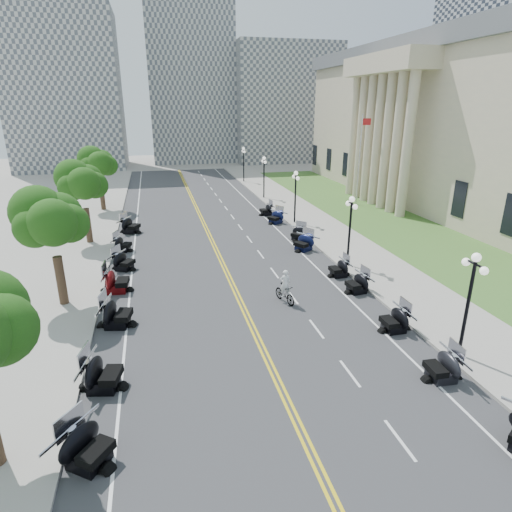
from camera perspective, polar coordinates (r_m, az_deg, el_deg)
ground at (r=25.30m, az=-2.05°, el=-6.21°), size 160.00×160.00×0.00m
road at (r=34.45m, az=-5.36°, el=0.89°), size 16.00×90.00×0.01m
centerline_yellow_a at (r=34.44m, az=-5.56°, el=0.89°), size 0.12×90.00×0.00m
centerline_yellow_b at (r=34.47m, az=-5.17°, el=0.92°), size 0.12×90.00×0.00m
edge_line_north at (r=35.84m, az=4.81°, el=1.66°), size 0.12×90.00×0.00m
edge_line_south at (r=34.23m, az=-16.02°, el=0.07°), size 0.12×90.00×0.00m
lane_dash_3 at (r=16.91m, az=18.61°, el=-22.21°), size 0.12×2.00×0.00m
lane_dash_4 at (r=19.62m, az=12.40°, el=-15.03°), size 0.12×2.00×0.00m
lane_dash_5 at (r=22.71m, az=8.06°, el=-9.58°), size 0.12×2.00×0.00m
lane_dash_6 at (r=26.05m, az=4.90°, el=-5.45°), size 0.12×2.00×0.00m
lane_dash_7 at (r=29.55m, az=2.49°, el=-2.27°), size 0.12×2.00×0.00m
lane_dash_8 at (r=33.17m, az=0.61°, el=0.24°), size 0.12×2.00×0.00m
lane_dash_9 at (r=36.86m, az=-0.89°, el=2.24°), size 0.12×2.00×0.00m
lane_dash_10 at (r=40.61m, az=-2.12°, el=3.88°), size 0.12×2.00×0.00m
lane_dash_11 at (r=44.41m, az=-3.15°, el=5.24°), size 0.12×2.00×0.00m
lane_dash_12 at (r=48.24m, az=-4.02°, el=6.38°), size 0.12×2.00×0.00m
lane_dash_13 at (r=52.10m, az=-4.76°, el=7.35°), size 0.12×2.00×0.00m
lane_dash_14 at (r=55.97m, az=-5.40°, el=8.19°), size 0.12×2.00×0.00m
lane_dash_15 at (r=59.86m, az=-5.96°, el=8.92°), size 0.12×2.00×0.00m
lane_dash_16 at (r=63.77m, az=-6.46°, el=9.56°), size 0.12×2.00×0.00m
lane_dash_17 at (r=67.68m, az=-6.90°, el=10.12°), size 0.12×2.00×0.00m
lane_dash_18 at (r=71.61m, az=-7.29°, el=10.62°), size 0.12×2.00×0.00m
lane_dash_19 at (r=75.54m, az=-7.64°, el=11.07°), size 0.12×2.00×0.00m
sidewalk_north at (r=37.26m, az=10.82°, el=2.18°), size 5.00×90.00×0.15m
sidewalk_south at (r=34.69m, az=-22.79°, el=-0.36°), size 5.00×90.00×0.15m
lawn at (r=47.20m, az=14.73°, el=5.53°), size 9.00×60.00×0.10m
civic_building at (r=57.42m, az=27.00°, el=15.48°), size 26.00×51.00×17.80m
distant_block_a at (r=85.46m, az=-24.01°, el=19.38°), size 18.00×14.00×26.00m
distant_block_b at (r=90.83m, az=-8.73°, el=21.92°), size 16.00×12.00×30.00m
distant_block_c at (r=91.25m, az=3.61°, el=19.57°), size 20.00×14.00×22.00m
street_lamp_1 at (r=21.12m, az=26.36°, el=-6.06°), size 0.50×1.20×4.90m
street_lamp_2 at (r=30.57m, az=12.37°, el=3.17°), size 0.50×1.20×4.90m
street_lamp_3 at (r=41.36m, az=5.25°, el=7.79°), size 0.50×1.20×4.90m
street_lamp_4 at (r=52.68m, az=1.07°, el=10.42°), size 0.50×1.20×4.90m
street_lamp_5 at (r=64.24m, az=-1.66°, el=12.08°), size 0.50×1.20×4.90m
flagpole at (r=50.05m, az=13.60°, el=12.18°), size 1.10×0.20×10.00m
tree_2 at (r=25.76m, az=-25.56°, el=3.59°), size 4.80×4.80×9.20m
tree_3 at (r=37.31m, az=-22.09°, el=8.53°), size 4.80×4.80×9.20m
tree_4 at (r=49.07m, az=-20.24°, el=11.10°), size 4.80×4.80×9.20m
motorcycle_n_3 at (r=20.08m, az=23.62°, el=-13.21°), size 2.03×2.03×1.35m
motorcycle_n_4 at (r=23.15m, az=18.00°, el=-7.97°), size 1.94×1.94×1.34m
motorcycle_n_5 at (r=27.07m, az=13.34°, el=-3.45°), size 2.06×2.06×1.31m
motorcycle_n_6 at (r=29.31m, az=11.00°, el=-1.52°), size 1.87×1.87×1.26m
motorcycle_n_7 at (r=34.09m, az=6.36°, el=1.89°), size 2.77×2.77×1.41m
motorcycle_n_8 at (r=36.76m, az=5.67°, el=3.09°), size 2.50×2.50×1.24m
motorcycle_n_9 at (r=41.79m, az=2.62°, el=5.28°), size 2.66×2.66×1.36m
motorcycle_n_10 at (r=44.94m, az=1.37°, el=6.26°), size 2.07×2.07×1.28m
motorcycle_s_3 at (r=15.85m, az=-21.60°, el=-22.40°), size 2.98×2.98×1.49m
motorcycle_s_4 at (r=18.98m, az=-19.82°, el=-14.38°), size 2.62×2.62×1.54m
motorcycle_s_5 at (r=23.56m, az=-18.11°, el=-7.17°), size 2.66×2.66×1.57m
motorcycle_s_6 at (r=27.76m, az=-18.13°, el=-3.06°), size 2.42×2.42×1.55m
motorcycle_s_7 at (r=31.29m, az=-17.24°, el=-0.58°), size 2.69×2.69×1.37m
motorcycle_s_8 at (r=35.29m, az=-17.38°, el=1.61°), size 2.35×2.35×1.29m
motorcycle_s_9 at (r=40.17m, az=-16.40°, el=4.03°), size 2.95×2.95×1.53m
bicycle at (r=25.10m, az=3.85°, el=-5.04°), size 1.09×1.95×1.13m
cyclist_rider at (r=24.55m, az=3.93°, el=-2.04°), size 0.62×0.41×1.70m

